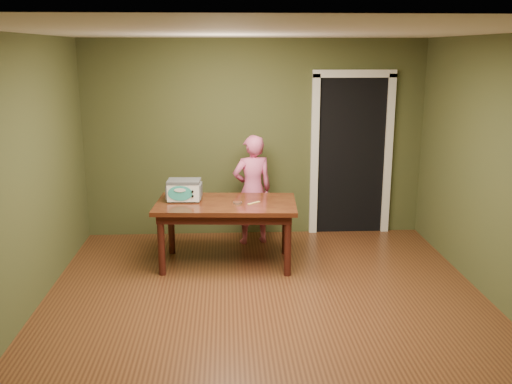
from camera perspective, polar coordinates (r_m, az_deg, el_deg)
floor at (r=5.57m, az=1.21°, el=-12.05°), size 5.00×5.00×0.00m
room_shell at (r=5.06m, az=1.30°, el=5.59°), size 4.52×5.02×2.61m
doorway at (r=8.07m, az=9.04°, el=3.92°), size 1.10×0.66×2.25m
dining_table at (r=6.58m, az=-3.01°, el=-1.86°), size 1.66×1.00×0.75m
toy_oven at (r=6.63m, az=-7.20°, el=0.26°), size 0.41×0.29×0.25m
baking_pan at (r=6.48m, az=-1.86°, el=-1.08°), size 0.10×0.10×0.02m
spatula at (r=6.50m, az=-0.22°, el=-1.10°), size 0.15×0.14×0.01m
child at (r=7.30m, az=-0.35°, el=0.23°), size 0.58×0.45×1.41m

